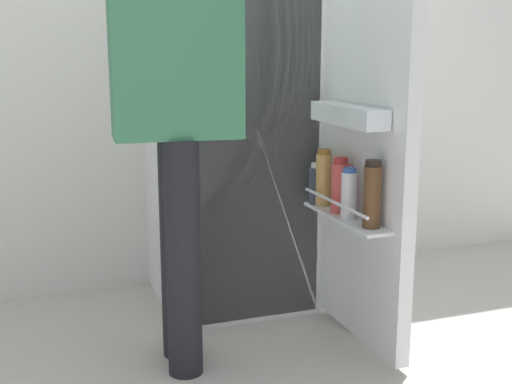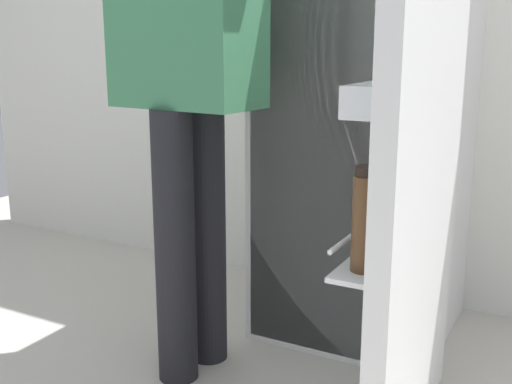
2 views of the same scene
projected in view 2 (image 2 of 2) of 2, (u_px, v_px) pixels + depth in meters
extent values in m
cube|color=white|center=(369.00, 87.00, 2.11)|extent=(0.62, 0.62, 1.71)
cube|color=white|center=(336.00, 93.00, 1.85)|extent=(0.58, 0.01, 1.67)
cube|color=white|center=(342.00, 80.00, 1.89)|extent=(0.54, 0.09, 0.01)
cube|color=white|center=(425.00, 102.00, 1.43)|extent=(0.05, 0.61, 1.68)
cube|color=white|center=(384.00, 250.00, 1.55)|extent=(0.10, 0.52, 0.01)
cylinder|color=silver|center=(367.00, 224.00, 1.56)|extent=(0.01, 0.49, 0.01)
cube|color=white|center=(391.00, 96.00, 1.47)|extent=(0.09, 0.44, 0.07)
cylinder|color=brown|center=(366.00, 224.00, 1.37)|extent=(0.06, 0.06, 0.22)
cylinder|color=black|center=(368.00, 171.00, 1.35)|extent=(0.06, 0.06, 0.02)
cylinder|color=tan|center=(406.00, 193.00, 1.69)|extent=(0.06, 0.06, 0.20)
cylinder|color=#996623|center=(408.00, 152.00, 1.66)|extent=(0.05, 0.05, 0.02)
cylinder|color=white|center=(378.00, 218.00, 1.50)|extent=(0.06, 0.06, 0.17)
cylinder|color=#335BB2|center=(379.00, 180.00, 1.48)|extent=(0.05, 0.05, 0.02)
cylinder|color=#DB4C47|center=(394.00, 207.00, 1.57)|extent=(0.07, 0.07, 0.19)
cylinder|color=#B22D28|center=(396.00, 166.00, 1.55)|extent=(0.05, 0.05, 0.02)
cylinder|color=#333842|center=(406.00, 200.00, 1.73)|extent=(0.07, 0.07, 0.15)
cylinder|color=silver|center=(407.00, 171.00, 1.71)|extent=(0.06, 0.06, 0.02)
cylinder|color=gold|center=(342.00, 64.00, 1.87)|extent=(0.07, 0.07, 0.08)
cylinder|color=black|center=(207.00, 237.00, 1.97)|extent=(0.12, 0.12, 0.82)
cylinder|color=black|center=(175.00, 250.00, 1.84)|extent=(0.12, 0.12, 0.82)
cube|color=#3D7F56|center=(185.00, 2.00, 1.74)|extent=(0.44, 0.26, 0.58)
cylinder|color=#3D7F56|center=(230.00, 13.00, 1.92)|extent=(0.08, 0.08, 0.55)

